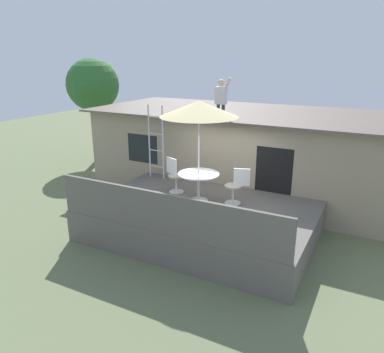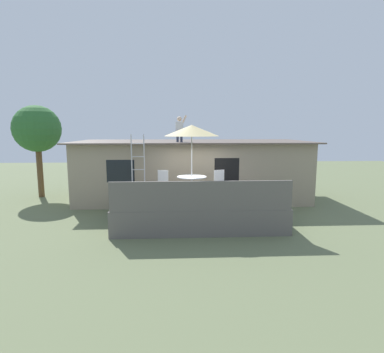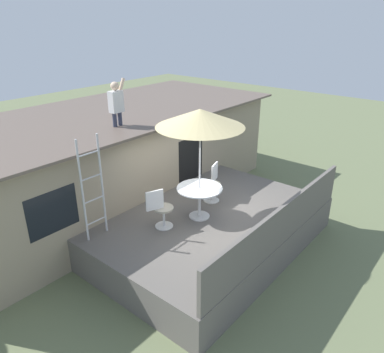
{
  "view_description": "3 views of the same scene",
  "coord_description": "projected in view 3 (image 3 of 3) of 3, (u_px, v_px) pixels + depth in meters",
  "views": [
    {
      "loc": [
        3.81,
        -7.89,
        4.33
      ],
      "look_at": [
        -0.57,
        0.44,
        1.31
      ],
      "focal_mm": 35.04,
      "sensor_mm": 36.0,
      "label": 1
    },
    {
      "loc": [
        -0.75,
        -10.92,
        3.2
      ],
      "look_at": [
        -0.13,
        1.13,
        1.38
      ],
      "focal_mm": 29.57,
      "sensor_mm": 36.0,
      "label": 2
    },
    {
      "loc": [
        -6.16,
        -4.64,
        5.14
      ],
      "look_at": [
        0.34,
        0.75,
        1.46
      ],
      "focal_mm": 34.96,
      "sensor_mm": 36.0,
      "label": 3
    }
  ],
  "objects": [
    {
      "name": "deck",
      "position": [
        207.0,
        229.0,
        8.95
      ],
      "size": [
        5.47,
        3.88,
        0.8
      ],
      "primitive_type": "cube",
      "color": "#605B56",
      "rests_on": "ground"
    },
    {
      "name": "ground_plane",
      "position": [
        207.0,
        243.0,
        9.11
      ],
      "size": [
        40.0,
        40.0,
        0.0
      ],
      "primitive_type": "plane",
      "color": "#66704C"
    },
    {
      "name": "house",
      "position": [
        108.0,
        159.0,
        10.69
      ],
      "size": [
        10.5,
        4.5,
        2.66
      ],
      "color": "gray",
      "rests_on": "ground"
    },
    {
      "name": "deck_railing",
      "position": [
        282.0,
        225.0,
        7.51
      ],
      "size": [
        5.37,
        0.08,
        0.9
      ],
      "primitive_type": "cube",
      "color": "#605B56",
      "rests_on": "deck"
    },
    {
      "name": "person_figure",
      "position": [
        116.0,
        101.0,
        8.75
      ],
      "size": [
        0.47,
        0.2,
        1.11
      ],
      "color": "#33384C",
      "rests_on": "house"
    },
    {
      "name": "patio_chair_left",
      "position": [
        160.0,
        209.0,
        8.1
      ],
      "size": [
        0.6,
        0.44,
        0.92
      ],
      "rotation": [
        0.0,
        0.0,
        -0.37
      ],
      "color": "silver",
      "rests_on": "deck"
    },
    {
      "name": "patio_umbrella",
      "position": [
        200.0,
        118.0,
        7.77
      ],
      "size": [
        1.9,
        1.9,
        2.54
      ],
      "color": "silver",
      "rests_on": "deck"
    },
    {
      "name": "patio_chair_right",
      "position": [
        213.0,
        183.0,
        9.33
      ],
      "size": [
        0.61,
        0.44,
        0.92
      ],
      "rotation": [
        0.0,
        0.0,
        -2.82
      ],
      "color": "silver",
      "rests_on": "deck"
    },
    {
      "name": "step_ladder",
      "position": [
        93.0,
        189.0,
        7.54
      ],
      "size": [
        0.52,
        0.04,
        2.2
      ],
      "color": "silver",
      "rests_on": "deck"
    },
    {
      "name": "patio_table",
      "position": [
        200.0,
        194.0,
        8.48
      ],
      "size": [
        1.04,
        1.04,
        0.74
      ],
      "color": "silver",
      "rests_on": "deck"
    }
  ]
}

